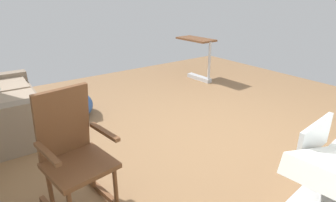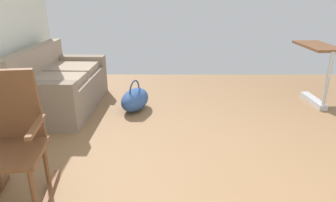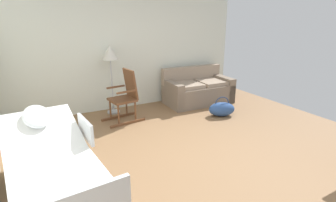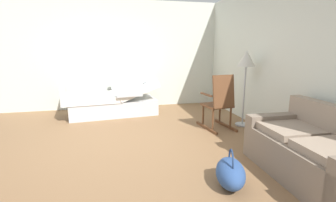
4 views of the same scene
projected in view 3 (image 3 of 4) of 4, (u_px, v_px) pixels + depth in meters
The scene contains 7 objects.
ground_plane at pixel (190, 155), 4.11m from camera, with size 6.67×6.67×0.00m, color olive.
back_wall at pixel (127, 48), 5.99m from camera, with size 5.52×0.10×2.70m, color silver.
hospital_bed at pixel (53, 174), 3.07m from camera, with size 1.16×2.20×0.93m.
couch at pixel (198, 90), 6.52m from camera, with size 1.62×0.89×0.85m.
rocking_chair at pixel (125, 97), 5.33m from camera, with size 0.82×0.57×1.05m.
floor_lamp at pixel (110, 57), 5.55m from camera, with size 0.34×0.34×1.48m.
duffel_bag at pixel (222, 109), 5.67m from camera, with size 0.63×0.49×0.43m.
Camera 3 is at (-2.01, -3.09, 2.03)m, focal length 28.44 mm.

